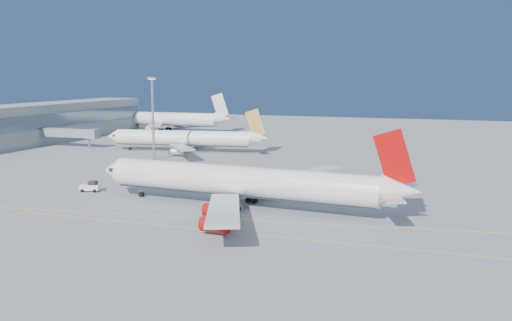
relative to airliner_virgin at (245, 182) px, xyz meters
name	(u,v)px	position (x,y,z in m)	size (l,w,h in m)	color
ground	(242,212)	(0.78, -3.73, -5.12)	(500.00, 500.00, 0.00)	slate
terminal	(46,122)	(-114.15, 81.27, 2.39)	(18.40, 110.00, 15.00)	gray
jet_bridge	(72,133)	(-92.32, 68.27, 0.05)	(23.60, 3.60, 6.90)	gray
taxiway_lines	(188,200)	(-13.93, 2.61, -5.11)	(118.86, 140.00, 0.02)	yellow
airliner_virgin	(245,182)	(0.00, 0.00, 0.00)	(68.91, 61.71, 16.99)	white
airliner_etihad	(186,138)	(-48.05, 71.36, -0.53)	(57.79, 52.90, 15.10)	#ECE4C9
airliner_third	(165,119)	(-90.35, 134.90, 0.34)	(67.21, 62.11, 18.06)	white
pushback_tug	(91,187)	(-38.55, 3.17, -4.02)	(4.60, 3.36, 2.38)	white
light_mast	(153,111)	(-48.89, 50.48, 9.95)	(2.21, 2.21, 25.53)	gray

